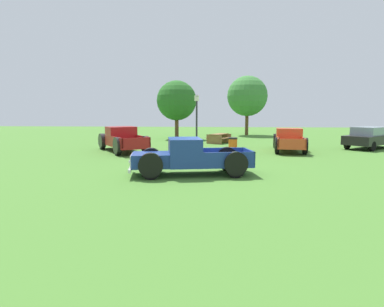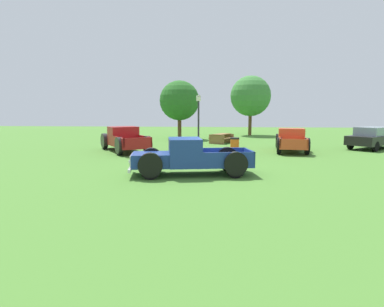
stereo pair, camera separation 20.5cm
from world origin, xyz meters
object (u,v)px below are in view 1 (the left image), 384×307
at_px(pickup_truck_behind_right, 289,140).
at_px(pickup_truck_foreground, 183,158).
at_px(oak_tree_east, 177,101).
at_px(picnic_table, 219,137).
at_px(trash_can, 233,145).
at_px(oak_tree_west, 247,96).
at_px(pickup_truck_behind_left, 121,139).
at_px(lamp_post_near, 197,122).
at_px(sedan_distant_a, 370,137).

bearing_deg(pickup_truck_behind_right, pickup_truck_foreground, -124.64).
relative_size(pickup_truck_behind_right, oak_tree_east, 0.93).
bearing_deg(pickup_truck_foreground, oak_tree_east, 97.95).
bearing_deg(pickup_truck_foreground, picnic_table, 83.55).
xyz_separation_m(trash_can, oak_tree_west, (2.18, 14.95, 3.75)).
bearing_deg(trash_can, oak_tree_east, 116.49).
distance_m(pickup_truck_foreground, oak_tree_west, 23.51).
distance_m(picnic_table, oak_tree_west, 10.31).
relative_size(pickup_truck_behind_right, oak_tree_west, 0.80).
bearing_deg(oak_tree_east, trash_can, -63.51).
height_order(pickup_truck_foreground, oak_tree_east, oak_tree_east).
distance_m(pickup_truck_behind_left, picnic_table, 8.77).
bearing_deg(lamp_post_near, oak_tree_west, 72.62).
relative_size(sedan_distant_a, lamp_post_near, 1.26).
relative_size(lamp_post_near, trash_can, 3.93).
distance_m(pickup_truck_behind_right, oak_tree_east, 12.58).
height_order(lamp_post_near, oak_tree_west, oak_tree_west).
distance_m(sedan_distant_a, oak_tree_west, 14.76).
bearing_deg(trash_can, lamp_post_near, 171.15).
height_order(pickup_truck_behind_right, lamp_post_near, lamp_post_near).
bearing_deg(oak_tree_east, oak_tree_west, 36.16).
bearing_deg(sedan_distant_a, pickup_truck_behind_right, -164.76).
xyz_separation_m(lamp_post_near, trash_can, (2.38, -0.37, -1.48)).
bearing_deg(sedan_distant_a, trash_can, -164.11).
distance_m(pickup_truck_behind_right, sedan_distant_a, 6.24).
xyz_separation_m(lamp_post_near, oak_tree_east, (-2.50, 9.42, 1.65)).
relative_size(pickup_truck_foreground, lamp_post_near, 1.42).
xyz_separation_m(pickup_truck_foreground, picnic_table, (1.55, 13.69, -0.24)).
bearing_deg(pickup_truck_behind_left, sedan_distant_a, 9.15).
height_order(pickup_truck_behind_left, picnic_table, pickup_truck_behind_left).
xyz_separation_m(lamp_post_near, oak_tree_west, (4.57, 14.58, 2.27)).
xyz_separation_m(pickup_truck_behind_right, sedan_distant_a, (6.02, 1.64, 0.09)).
distance_m(lamp_post_near, picnic_table, 5.87).
relative_size(sedan_distant_a, oak_tree_west, 0.73).
height_order(pickup_truck_behind_right, trash_can, pickup_truck_behind_right).
relative_size(pickup_truck_foreground, picnic_table, 2.30).
distance_m(pickup_truck_behind_left, pickup_truck_behind_right, 11.26).
bearing_deg(pickup_truck_behind_left, lamp_post_near, 4.01).
distance_m(pickup_truck_foreground, sedan_distant_a, 16.21).
distance_m(pickup_truck_behind_left, sedan_distant_a, 17.45).
bearing_deg(pickup_truck_behind_left, pickup_truck_behind_right, 5.78).
bearing_deg(picnic_table, pickup_truck_behind_right, -45.18).
distance_m(pickup_truck_foreground, trash_can, 8.21).
bearing_deg(lamp_post_near, pickup_truck_behind_right, 7.21).
relative_size(picnic_table, trash_can, 2.42).
bearing_deg(pickup_truck_behind_right, oak_tree_east, 135.11).
xyz_separation_m(pickup_truck_behind_right, lamp_post_near, (-6.18, -0.78, 1.24)).
bearing_deg(lamp_post_near, trash_can, -8.85).
bearing_deg(oak_tree_east, pickup_truck_behind_left, -104.52).
bearing_deg(lamp_post_near, picnic_table, 74.56).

